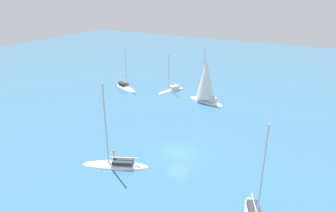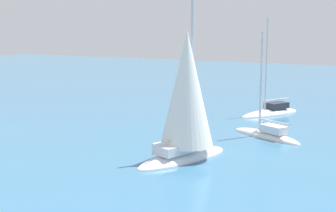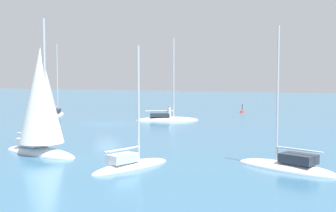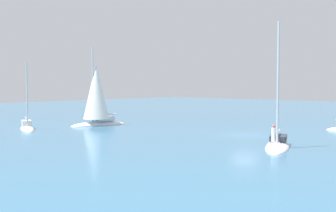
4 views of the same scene
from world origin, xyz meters
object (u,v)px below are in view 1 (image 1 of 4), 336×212
(ketch, at_px, (206,83))
(sailboat, at_px, (125,87))
(sailboat_1, at_px, (172,90))
(yacht, at_px, (116,165))

(ketch, xyz_separation_m, sailboat, (0.52, -16.14, -3.14))
(ketch, relative_size, sailboat_1, 1.27)
(ketch, distance_m, sailboat_1, 8.41)
(yacht, distance_m, sailboat_1, 26.05)
(ketch, bearing_deg, sailboat_1, -0.12)
(yacht, xyz_separation_m, sailboat_1, (-25.17, -6.71, -0.01))
(yacht, xyz_separation_m, sailboat, (-22.53, -15.33, -0.05))
(yacht, relative_size, sailboat_1, 1.30)
(ketch, bearing_deg, yacht, 103.59)
(ketch, xyz_separation_m, sailboat_1, (-2.12, -7.52, -3.10))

